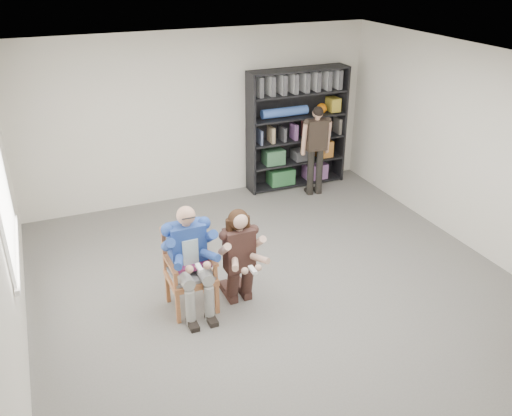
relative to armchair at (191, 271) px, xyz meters
name	(u,v)px	position (x,y,z in m)	size (l,w,h in m)	color
room_shell	(293,198)	(1.13, -0.36, 0.89)	(6.00, 7.00, 2.80)	white
floor	(290,302)	(1.13, -0.36, -0.51)	(6.00, 7.00, 0.01)	slate
window_left	(3,187)	(-1.82, 0.64, 1.12)	(0.16, 2.00, 1.75)	white
armchair	(191,271)	(0.00, 0.00, 0.00)	(0.60, 0.58, 1.03)	#A75B35
seated_man	(190,259)	(0.00, 0.00, 0.15)	(0.58, 0.80, 1.34)	navy
kneeling_woman	(240,259)	(0.58, -0.12, 0.10)	(0.51, 0.82, 1.22)	#31201B
bookshelf	(297,129)	(2.83, 2.92, 0.54)	(1.80, 0.38, 2.10)	black
standing_man	(316,151)	(2.94, 2.41, 0.27)	(0.49, 0.27, 1.58)	#2C231C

